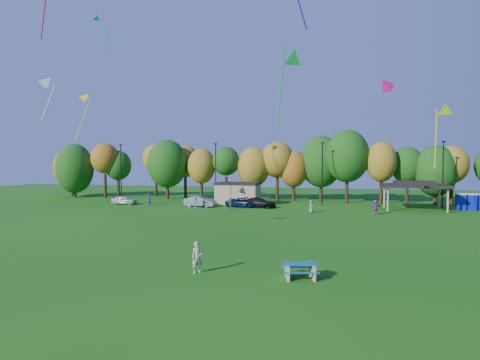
% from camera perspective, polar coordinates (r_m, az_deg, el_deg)
% --- Properties ---
extents(ground, '(160.00, 160.00, 0.00)m').
position_cam_1_polar(ground, '(23.84, 0.83, -12.93)').
color(ground, '#19600F').
rests_on(ground, ground).
extents(tree_line, '(93.57, 10.55, 11.15)m').
position_cam_1_polar(tree_line, '(68.19, 8.61, 2.12)').
color(tree_line, black).
rests_on(tree_line, ground).
extents(lamp_posts, '(64.50, 0.25, 9.09)m').
position_cam_1_polar(lamp_posts, '(62.49, 10.91, 1.14)').
color(lamp_posts, black).
rests_on(lamp_posts, ground).
extents(utility_building, '(6.30, 4.30, 3.25)m').
position_cam_1_polar(utility_building, '(62.45, -0.28, -1.81)').
color(utility_building, tan).
rests_on(utility_building, ground).
extents(pavilion, '(8.20, 6.20, 3.77)m').
position_cam_1_polar(pavilion, '(60.13, 22.25, -0.65)').
color(pavilion, tan).
rests_on(pavilion, ground).
extents(porta_potties, '(3.75, 1.40, 2.18)m').
position_cam_1_polar(porta_potties, '(62.93, 28.50, -2.58)').
color(porta_potties, '#0E1AB6').
rests_on(porta_potties, ground).
extents(picnic_table, '(2.22, 1.98, 0.82)m').
position_cam_1_polar(picnic_table, '(23.91, 7.98, -11.72)').
color(picnic_table, tan).
rests_on(picnic_table, ground).
extents(kite_flyer, '(0.77, 0.76, 1.78)m').
position_cam_1_polar(kite_flyer, '(24.77, -5.72, -10.23)').
color(kite_flyer, '#CDAF99').
rests_on(kite_flyer, ground).
extents(car_a, '(3.77, 1.56, 1.28)m').
position_cam_1_polar(car_a, '(65.21, -15.17, -2.59)').
color(car_a, silver).
rests_on(car_a, ground).
extents(car_b, '(4.69, 2.14, 1.49)m').
position_cam_1_polar(car_b, '(59.86, -5.30, -2.86)').
color(car_b, gray).
rests_on(car_b, ground).
extents(car_c, '(4.66, 2.42, 1.25)m').
position_cam_1_polar(car_c, '(59.31, 0.24, -3.02)').
color(car_c, '#0D204F').
rests_on(car_c, ground).
extents(car_d, '(4.95, 2.66, 1.36)m').
position_cam_1_polar(car_d, '(58.57, 2.57, -3.04)').
color(car_d, black).
rests_on(car_d, ground).
extents(far_person_0, '(0.88, 0.89, 1.55)m').
position_cam_1_polar(far_person_0, '(53.41, 9.46, -3.51)').
color(far_person_0, '#738359').
rests_on(far_person_0, ground).
extents(far_person_1, '(0.83, 0.96, 1.71)m').
position_cam_1_polar(far_person_1, '(62.50, -12.13, -2.58)').
color(far_person_1, '#5469B9').
rests_on(far_person_1, ground).
extents(far_person_2, '(0.98, 0.88, 1.60)m').
position_cam_1_polar(far_person_2, '(55.82, -1.26, -3.19)').
color(far_person_2, '#598853').
rests_on(far_person_2, ground).
extents(far_person_3, '(1.17, 0.81, 1.67)m').
position_cam_1_polar(far_person_3, '(57.86, -5.97, -2.97)').
color(far_person_3, '#517DB3').
rests_on(far_person_3, ground).
extents(far_person_4, '(1.67, 1.25, 1.76)m').
position_cam_1_polar(far_person_4, '(53.61, 17.60, -3.46)').
color(far_person_4, purple).
rests_on(far_person_4, ground).
extents(kite_4, '(1.55, 3.27, 5.43)m').
position_cam_1_polar(kite_4, '(35.44, 25.70, 8.59)').
color(kite_4, '#B9D015').
extents(kite_6, '(1.54, 2.04, 3.39)m').
position_cam_1_polar(kite_6, '(34.64, -24.35, 11.77)').
color(kite_6, silver).
extents(kite_7, '(2.33, 4.41, 7.52)m').
position_cam_1_polar(kite_7, '(36.58, 7.05, 16.14)').
color(kite_7, '#1AC74E').
extents(kite_8, '(2.69, 2.58, 5.34)m').
position_cam_1_polar(kite_8, '(48.89, -19.89, 10.23)').
color(kite_8, yellow).
extents(kite_10, '(1.52, 1.46, 1.23)m').
position_cam_1_polar(kite_10, '(27.19, 18.85, 12.00)').
color(kite_10, '#E20C7F').
extents(kite_13, '(2.11, 2.18, 4.30)m').
position_cam_1_polar(kite_13, '(53.55, -18.59, 19.77)').
color(kite_13, '#0BA7AE').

